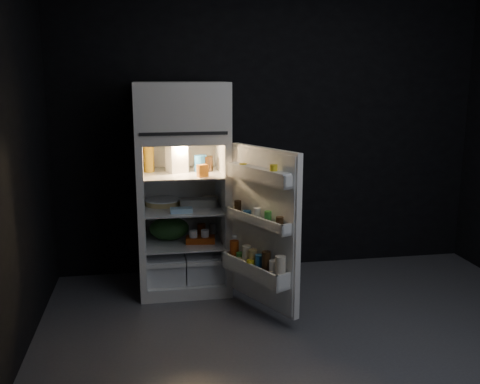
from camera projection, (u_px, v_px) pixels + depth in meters
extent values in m
cube|color=#505055|center=(325.00, 349.00, 3.66)|extent=(4.00, 3.40, 0.00)
cube|color=black|center=(271.00, 128.00, 5.01)|extent=(4.00, 0.00, 2.70)
cube|color=white|center=(185.00, 280.00, 4.75)|extent=(0.76, 0.70, 0.10)
cube|color=white|center=(141.00, 211.00, 4.56)|extent=(0.05, 0.70, 1.20)
cube|color=white|center=(223.00, 208.00, 4.67)|extent=(0.05, 0.70, 1.20)
cube|color=white|center=(180.00, 201.00, 4.93)|extent=(0.66, 0.05, 1.20)
cube|color=white|center=(181.00, 136.00, 4.48)|extent=(0.76, 0.70, 0.06)
cube|color=white|center=(180.00, 108.00, 4.43)|extent=(0.76, 0.70, 0.42)
cube|color=black|center=(184.00, 134.00, 4.13)|extent=(0.68, 0.01, 0.02)
cube|color=white|center=(145.00, 212.00, 4.54)|extent=(0.01, 0.65, 1.20)
cube|color=white|center=(221.00, 208.00, 4.65)|extent=(0.01, 0.65, 1.20)
cube|color=white|center=(181.00, 141.00, 4.47)|extent=(0.66, 0.65, 0.01)
cube|color=white|center=(185.00, 275.00, 4.72)|extent=(0.66, 0.65, 0.01)
cube|color=white|center=(182.00, 173.00, 4.52)|extent=(0.65, 0.63, 0.01)
cube|color=white|center=(183.00, 208.00, 4.59)|extent=(0.65, 0.63, 0.01)
cube|color=white|center=(184.00, 241.00, 4.65)|extent=(0.65, 0.63, 0.01)
cube|color=white|center=(165.00, 263.00, 4.68)|extent=(0.32, 0.59, 0.22)
cube|color=white|center=(203.00, 261.00, 4.74)|extent=(0.32, 0.59, 0.22)
cube|color=white|center=(166.00, 266.00, 4.35)|extent=(0.32, 0.02, 0.03)
cube|color=white|center=(207.00, 264.00, 4.41)|extent=(0.32, 0.02, 0.03)
cube|color=#FFE5B2|center=(182.00, 144.00, 4.42)|extent=(0.14, 0.14, 0.02)
cube|color=white|center=(264.00, 227.00, 4.06)|extent=(0.39, 0.70, 1.22)
cube|color=white|center=(262.00, 228.00, 4.04)|extent=(0.33, 0.65, 1.18)
cube|color=white|center=(258.00, 181.00, 3.94)|extent=(0.39, 0.65, 0.02)
cube|color=white|center=(254.00, 176.00, 3.91)|extent=(0.32, 0.62, 0.10)
cube|color=white|center=(287.00, 183.00, 3.67)|extent=(0.09, 0.06, 0.10)
cube|color=white|center=(232.00, 170.00, 4.19)|extent=(0.09, 0.06, 0.10)
cube|color=white|center=(257.00, 225.00, 4.01)|extent=(0.40, 0.65, 0.02)
cube|color=white|center=(253.00, 221.00, 3.98)|extent=(0.32, 0.62, 0.09)
cube|color=white|center=(286.00, 230.00, 3.74)|extent=(0.10, 0.06, 0.09)
cube|color=white|center=(231.00, 212.00, 4.26)|extent=(0.10, 0.06, 0.09)
cube|color=white|center=(254.00, 276.00, 4.08)|extent=(0.43, 0.67, 0.02)
cube|color=white|center=(248.00, 271.00, 4.03)|extent=(0.32, 0.62, 0.13)
cube|color=white|center=(283.00, 282.00, 3.81)|extent=(0.13, 0.08, 0.13)
cube|color=white|center=(229.00, 258.00, 4.33)|extent=(0.13, 0.08, 0.13)
cube|color=white|center=(258.00, 168.00, 3.92)|extent=(0.38, 0.63, 0.02)
cylinder|color=yellow|center=(273.00, 174.00, 3.78)|extent=(0.08, 0.08, 0.13)
cylinder|color=silver|center=(261.00, 175.00, 3.90)|extent=(0.08, 0.08, 0.08)
cylinder|color=yellow|center=(243.00, 170.00, 4.07)|extent=(0.08, 0.08, 0.10)
cylinder|color=black|center=(280.00, 224.00, 3.79)|extent=(0.08, 0.08, 0.10)
cylinder|color=#338C33|center=(268.00, 219.00, 3.89)|extent=(0.07, 0.07, 0.12)
cylinder|color=white|center=(257.00, 216.00, 3.99)|extent=(0.08, 0.08, 0.12)
cylinder|color=#1C599C|center=(247.00, 215.00, 4.09)|extent=(0.08, 0.08, 0.07)
cylinder|color=black|center=(238.00, 209.00, 4.18)|extent=(0.08, 0.08, 0.13)
cylinder|color=beige|center=(280.00, 272.00, 3.82)|extent=(0.10, 0.10, 0.23)
cylinder|color=white|center=(273.00, 272.00, 3.89)|extent=(0.08, 0.08, 0.18)
cylinder|color=black|center=(266.00, 266.00, 3.94)|extent=(0.09, 0.09, 0.22)
cylinder|color=#1C599C|center=(259.00, 266.00, 4.01)|extent=(0.09, 0.09, 0.18)
cylinder|color=#A38F56|center=(253.00, 262.00, 4.07)|extent=(0.09, 0.09, 0.20)
cylinder|color=beige|center=(246.00, 259.00, 4.14)|extent=(0.09, 0.09, 0.21)
cylinder|color=#338C33|center=(240.00, 260.00, 4.21)|extent=(0.09, 0.09, 0.13)
cylinder|color=#A13B0D|center=(234.00, 253.00, 4.26)|extent=(0.10, 0.10, 0.21)
cylinder|color=yellow|center=(250.00, 268.00, 4.04)|extent=(0.08, 0.08, 0.13)
cylinder|color=#A38F56|center=(239.00, 264.00, 4.15)|extent=(0.08, 0.08, 0.10)
cylinder|color=white|center=(234.00, 236.00, 4.23)|extent=(0.05, 0.05, 0.02)
cube|color=white|center=(177.00, 158.00, 4.51)|extent=(0.19, 0.19, 0.24)
cylinder|color=#1C599C|center=(201.00, 163.00, 4.56)|extent=(0.13, 0.13, 0.14)
cylinder|color=black|center=(206.00, 164.00, 4.58)|extent=(0.12, 0.12, 0.13)
cylinder|color=gold|center=(149.00, 159.00, 4.53)|extent=(0.12, 0.12, 0.22)
cube|color=orange|center=(203.00, 171.00, 4.32)|extent=(0.10, 0.08, 0.10)
cube|color=gray|center=(199.00, 203.00, 4.58)|extent=(0.32, 0.15, 0.07)
cylinder|color=#A38F56|center=(163.00, 202.00, 4.67)|extent=(0.35, 0.35, 0.04)
cube|color=#8EBADB|center=(181.00, 210.00, 4.39)|extent=(0.18, 0.09, 0.04)
cube|color=beige|center=(210.00, 199.00, 4.78)|extent=(0.14, 0.13, 0.05)
ellipsoid|color=#193815|center=(169.00, 228.00, 4.66)|extent=(0.37, 0.32, 0.20)
cube|color=#A13B0D|center=(200.00, 240.00, 4.59)|extent=(0.26, 0.16, 0.05)
cylinder|color=#A13B0D|center=(201.00, 229.00, 4.84)|extent=(0.10, 0.10, 0.09)
cylinder|color=silver|center=(213.00, 228.00, 4.86)|extent=(0.08, 0.08, 0.09)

